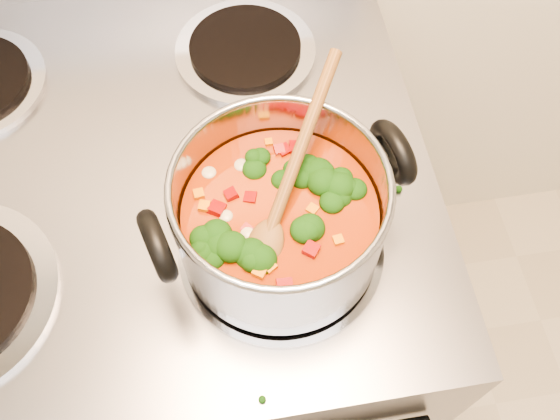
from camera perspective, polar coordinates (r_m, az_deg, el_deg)
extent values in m
cube|color=gray|center=(1.22, -9.90, -7.69)|extent=(0.79, 0.68, 0.92)
cylinder|color=#A5A5AD|center=(0.72, 0.08, -3.56)|extent=(0.24, 0.24, 0.01)
cylinder|color=black|center=(0.72, 0.08, -3.28)|extent=(0.19, 0.19, 0.01)
cylinder|color=#A5A5AD|center=(0.90, -3.19, 14.31)|extent=(0.20, 0.20, 0.01)
cylinder|color=black|center=(0.89, -3.21, 14.66)|extent=(0.15, 0.15, 0.01)
cylinder|color=#9D9DA5|center=(0.66, 0.00, -0.49)|extent=(0.22, 0.22, 0.12)
torus|color=#9D9DA5|center=(0.61, 0.00, 2.23)|extent=(0.23, 0.23, 0.01)
cylinder|color=#99350D|center=(0.68, 0.00, -1.51)|extent=(0.21, 0.21, 0.07)
torus|color=black|center=(0.61, -11.16, -3.23)|extent=(0.04, 0.08, 0.08)
torus|color=black|center=(0.67, 10.27, 5.20)|extent=(0.04, 0.08, 0.08)
ellipsoid|color=black|center=(0.67, -4.77, 2.48)|extent=(0.04, 0.04, 0.03)
ellipsoid|color=black|center=(0.66, -7.76, 0.07)|extent=(0.04, 0.04, 0.03)
ellipsoid|color=black|center=(0.63, 0.62, -4.08)|extent=(0.04, 0.04, 0.03)
ellipsoid|color=black|center=(0.65, -0.06, -0.62)|extent=(0.04, 0.04, 0.03)
ellipsoid|color=black|center=(0.64, -2.62, -1.10)|extent=(0.04, 0.04, 0.03)
ellipsoid|color=black|center=(0.63, -2.37, -4.25)|extent=(0.04, 0.04, 0.03)
ellipsoid|color=black|center=(0.64, -3.03, -2.80)|extent=(0.04, 0.04, 0.03)
ellipsoid|color=black|center=(0.62, -1.14, -4.67)|extent=(0.04, 0.04, 0.03)
ellipsoid|color=black|center=(0.66, -2.94, 1.02)|extent=(0.04, 0.04, 0.03)
ellipsoid|color=black|center=(0.69, -4.04, 5.32)|extent=(0.04, 0.04, 0.03)
ellipsoid|color=black|center=(0.65, 4.77, -0.03)|extent=(0.04, 0.04, 0.03)
ellipsoid|color=#9E0E05|center=(0.67, 1.24, 2.85)|extent=(0.01, 0.01, 0.01)
ellipsoid|color=#9E0E05|center=(0.68, -0.23, 3.88)|extent=(0.01, 0.01, 0.01)
ellipsoid|color=#9E0E05|center=(0.66, 3.27, 1.62)|extent=(0.01, 0.01, 0.01)
ellipsoid|color=#9E0E05|center=(0.63, -0.11, -4.22)|extent=(0.01, 0.01, 0.01)
ellipsoid|color=#9E0E05|center=(0.69, 1.09, 5.01)|extent=(0.01, 0.01, 0.01)
ellipsoid|color=#9E0E05|center=(0.62, -2.06, -6.27)|extent=(0.01, 0.01, 0.01)
ellipsoid|color=#9E0E05|center=(0.62, 3.12, -5.37)|extent=(0.01, 0.01, 0.01)
ellipsoid|color=#9E0E05|center=(0.66, 6.79, 1.21)|extent=(0.01, 0.01, 0.01)
ellipsoid|color=#9E0E05|center=(0.68, 1.23, 3.87)|extent=(0.01, 0.01, 0.01)
ellipsoid|color=#9E0E05|center=(0.62, -3.79, -6.54)|extent=(0.01, 0.01, 0.01)
ellipsoid|color=#9E0E05|center=(0.65, 4.64, -0.42)|extent=(0.01, 0.01, 0.01)
ellipsoid|color=#9E0E05|center=(0.69, 3.25, 4.90)|extent=(0.01, 0.01, 0.01)
ellipsoid|color=#9E0E05|center=(0.65, 5.28, 0.02)|extent=(0.01, 0.01, 0.01)
ellipsoid|color=#CC6F0B|center=(0.62, -2.27, -4.93)|extent=(0.01, 0.01, 0.01)
ellipsoid|color=#CC6F0B|center=(0.66, 5.93, 0.76)|extent=(0.01, 0.01, 0.01)
ellipsoid|color=#CC6F0B|center=(0.67, 3.07, 2.76)|extent=(0.01, 0.01, 0.01)
ellipsoid|color=#CC6F0B|center=(0.66, 6.20, 1.09)|extent=(0.01, 0.01, 0.01)
ellipsoid|color=#CC6F0B|center=(0.66, -1.00, 1.07)|extent=(0.01, 0.01, 0.01)
ellipsoid|color=#CC6F0B|center=(0.62, -2.62, -5.26)|extent=(0.01, 0.01, 0.01)
ellipsoid|color=#CC6F0B|center=(0.63, 0.79, -3.05)|extent=(0.01, 0.01, 0.01)
ellipsoid|color=#CC6F0B|center=(0.67, -3.32, 3.10)|extent=(0.01, 0.01, 0.01)
ellipsoid|color=#CC6F0B|center=(0.67, 0.41, 2.29)|extent=(0.01, 0.01, 0.01)
ellipsoid|color=tan|center=(0.65, 7.60, -1.40)|extent=(0.02, 0.02, 0.01)
ellipsoid|color=tan|center=(0.62, -4.64, -5.22)|extent=(0.02, 0.02, 0.01)
ellipsoid|color=tan|center=(0.64, 4.59, -2.36)|extent=(0.02, 0.02, 0.01)
ellipsoid|color=tan|center=(0.65, -5.33, -1.22)|extent=(0.02, 0.02, 0.01)
ellipsoid|color=tan|center=(0.63, -4.38, -4.79)|extent=(0.02, 0.02, 0.01)
ellipsoid|color=brown|center=(0.63, -1.50, -3.48)|extent=(0.07, 0.08, 0.04)
cylinder|color=brown|center=(0.65, 1.90, 5.72)|extent=(0.12, 0.19, 0.09)
ellipsoid|color=black|center=(0.67, 6.12, -15.66)|extent=(0.01, 0.01, 0.01)
ellipsoid|color=black|center=(0.78, 6.82, 3.65)|extent=(0.01, 0.01, 0.01)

